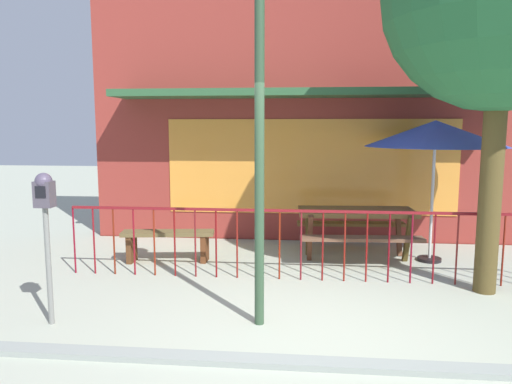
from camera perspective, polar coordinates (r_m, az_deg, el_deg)
name	(u,v)px	position (r m, az deg, el deg)	size (l,w,h in m)	color
ground	(314,338)	(5.03, 6.82, -16.63)	(40.00, 40.00, 0.00)	#A5AC98
pub_storefront	(312,81)	(9.01, 6.55, 12.83)	(7.95, 1.41, 5.82)	#521B12
patio_fence_front	(312,232)	(6.57, 6.60, -4.70)	(6.70, 0.04, 0.97)	maroon
picnic_table_left	(356,220)	(7.80, 11.66, -3.23)	(1.87, 1.46, 0.79)	brown
patio_umbrella	(435,134)	(7.81, 20.30, 6.39)	(2.08, 2.08, 2.16)	black
patio_bench	(168,239)	(7.60, -10.28, -5.48)	(1.43, 0.49, 0.48)	brown
parking_meter_near	(45,208)	(5.42, -23.50, -1.77)	(0.18, 0.17, 1.60)	slate
street_lamp	(260,85)	(4.92, 0.41, 12.45)	(0.28, 0.28, 3.77)	#2F4931
curb_edge	(315,367)	(4.51, 6.97, -19.66)	(11.13, 0.20, 0.11)	gray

